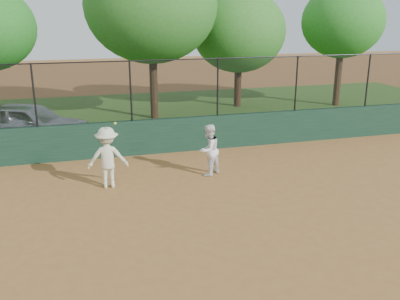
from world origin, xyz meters
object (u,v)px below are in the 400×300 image
object	(u,v)px
tree_4	(343,22)
tree_3	(239,32)
parked_car	(29,123)
player_main	(108,158)
player_second	(209,150)
tree_2	(151,5)

from	to	relation	value
tree_4	tree_3	bearing A→B (deg)	167.25
tree_3	parked_car	bearing A→B (deg)	-156.25
player_main	tree_3	world-z (taller)	tree_3
player_second	tree_3	distance (m)	10.79
tree_3	tree_2	bearing A→B (deg)	-161.56
player_second	tree_4	bearing A→B (deg)	-174.73
player_second	tree_4	size ratio (longest dim) A/B	0.26
player_main	tree_2	bearing A→B (deg)	71.33
parked_car	tree_2	world-z (taller)	tree_2
tree_2	tree_3	size ratio (longest dim) A/B	1.29
parked_car	player_second	bearing A→B (deg)	-107.59
player_main	tree_4	bearing A→B (deg)	34.18
player_main	tree_3	bearing A→B (deg)	52.54
parked_car	player_second	world-z (taller)	player_second
tree_4	tree_2	bearing A→B (deg)	-177.68
tree_2	tree_4	xyz separation A→B (m)	(9.71, 0.39, -0.74)
tree_3	player_second	bearing A→B (deg)	-115.01
player_main	tree_4	size ratio (longest dim) A/B	0.32
parked_car	player_main	world-z (taller)	player_main
player_second	player_main	world-z (taller)	player_main
parked_car	tree_2	size ratio (longest dim) A/B	0.60
tree_4	player_second	bearing A→B (deg)	-138.93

